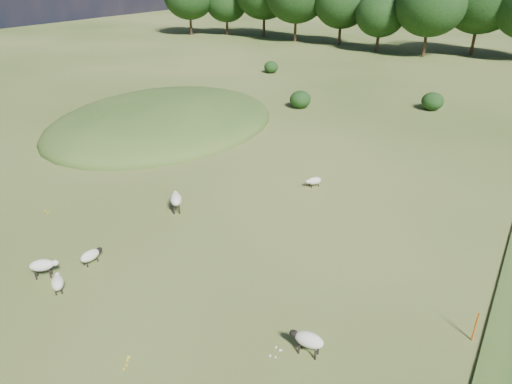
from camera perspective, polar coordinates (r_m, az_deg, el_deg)
ground at (r=38.03m, az=10.64°, el=8.54°), size 160.00×160.00×0.00m
mound at (r=37.88m, az=-11.50°, el=8.39°), size 16.00×20.00×4.00m
treeline at (r=70.78m, az=22.36°, el=20.83°), size 96.28×14.66×11.70m
shrubs at (r=45.25m, az=10.08°, el=12.46°), size 21.45×12.79×1.54m
marker_post at (r=17.64m, az=25.73°, el=-14.94°), size 0.06×0.06×1.20m
sheep_0 at (r=19.78m, az=-23.56°, el=-10.31°), size 1.04×0.89×0.61m
sheep_2 at (r=20.90m, az=-19.98°, el=-7.45°), size 0.52×1.09×0.62m
sheep_3 at (r=26.42m, az=7.26°, el=1.39°), size 0.82×1.01×0.58m
sheep_4 at (r=15.68m, az=6.52°, el=-17.85°), size 1.22×0.62×0.87m
sheep_5 at (r=23.88m, az=-10.00°, el=-0.88°), size 1.22×1.25×0.96m
sheep_6 at (r=20.68m, az=-25.13°, el=-8.29°), size 1.06×1.06×0.83m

